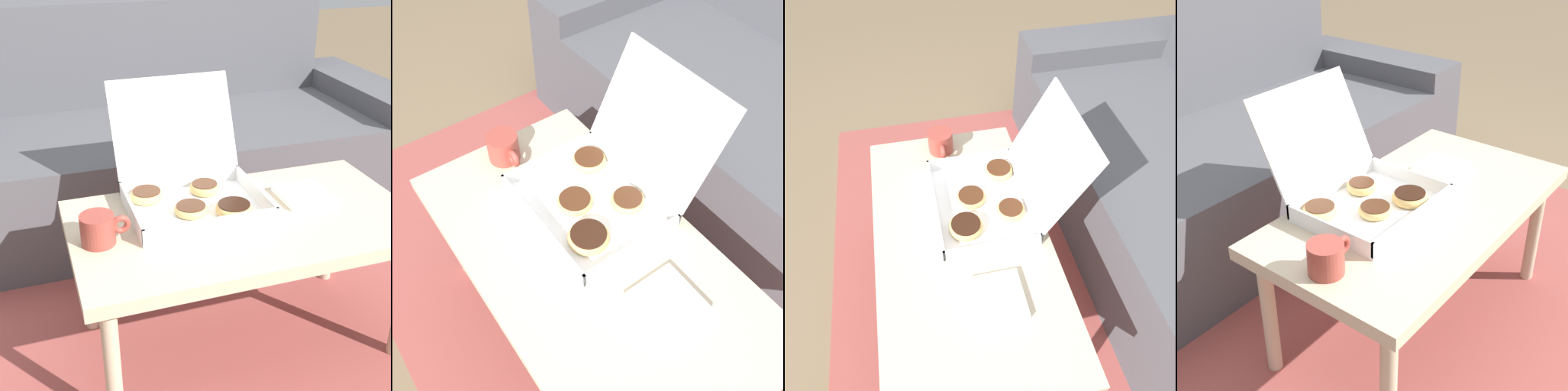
{
  "view_description": "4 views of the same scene",
  "coord_description": "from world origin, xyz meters",
  "views": [
    {
      "loc": [
        -0.57,
        -1.4,
        1.24
      ],
      "look_at": [
        -0.12,
        -0.07,
        0.51
      ],
      "focal_mm": 50.0,
      "sensor_mm": 36.0,
      "label": 1
    },
    {
      "loc": [
        0.51,
        -0.52,
        1.43
      ],
      "look_at": [
        -0.12,
        -0.07,
        0.51
      ],
      "focal_mm": 42.0,
      "sensor_mm": 36.0,
      "label": 2
    },
    {
      "loc": [
        0.67,
        -0.24,
        1.46
      ],
      "look_at": [
        -0.12,
        -0.07,
        0.51
      ],
      "focal_mm": 35.0,
      "sensor_mm": 36.0,
      "label": 3
    },
    {
      "loc": [
        -1.2,
        -0.9,
        1.3
      ],
      "look_at": [
        -0.12,
        -0.07,
        0.51
      ],
      "focal_mm": 50.0,
      "sensor_mm": 36.0,
      "label": 4
    }
  ],
  "objects": [
    {
      "name": "coffee_table",
      "position": [
        0.0,
        -0.15,
        0.41
      ],
      "size": [
        1.0,
        0.54,
        0.46
      ],
      "color": "#C6B293",
      "rests_on": "ground_plane"
    },
    {
      "name": "ground_plane",
      "position": [
        0.0,
        0.0,
        0.0
      ],
      "size": [
        12.0,
        12.0,
        0.0
      ],
      "primitive_type": "plane",
      "color": "#756047"
    },
    {
      "name": "napkin_stack",
      "position": [
        0.22,
        -0.09,
        0.47
      ],
      "size": [
        0.15,
        0.15,
        0.02
      ],
      "color": "white",
      "rests_on": "coffee_table"
    },
    {
      "name": "coffee_mug",
      "position": [
        -0.42,
        -0.16,
        0.5
      ],
      "size": [
        0.14,
        0.09,
        0.08
      ],
      "color": "#993D33",
      "rests_on": "coffee_table"
    },
    {
      "name": "pastry_box",
      "position": [
        -0.12,
        -0.01,
        0.52
      ],
      "size": [
        0.39,
        0.44,
        0.33
      ],
      "color": "white",
      "rests_on": "coffee_table"
    },
    {
      "name": "area_rug",
      "position": [
        0.0,
        0.3,
        0.01
      ],
      "size": [
        2.37,
        1.96,
        0.01
      ],
      "primitive_type": "cube",
      "color": "#994742",
      "rests_on": "ground_plane"
    }
  ]
}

